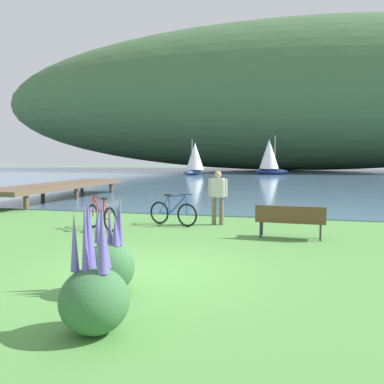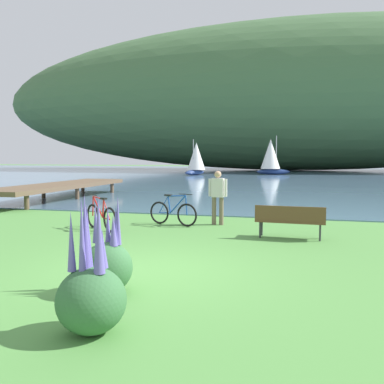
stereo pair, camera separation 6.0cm
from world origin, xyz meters
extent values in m
plane|color=#518E42|center=(0.00, 0.00, 0.00)|extent=(200.00, 200.00, 0.00)
cube|color=#5B7F9E|center=(0.00, 47.45, 0.02)|extent=(180.00, 80.00, 0.04)
ellipsoid|color=#42663D|center=(1.25, 62.74, 11.86)|extent=(102.39, 28.00, 23.64)
cube|color=brown|center=(2.52, 3.96, 0.45)|extent=(1.82, 0.58, 0.05)
cube|color=brown|center=(2.51, 3.75, 0.68)|extent=(1.80, 0.14, 0.40)
cylinder|color=#2D2D33|center=(1.77, 4.17, 0.23)|extent=(0.05, 0.05, 0.45)
cylinder|color=#2D2D33|center=(3.30, 4.08, 0.23)|extent=(0.05, 0.05, 0.45)
cylinder|color=#2D2D33|center=(1.75, 3.83, 0.23)|extent=(0.05, 0.05, 0.45)
cylinder|color=#2D2D33|center=(3.28, 3.75, 0.23)|extent=(0.05, 0.05, 0.45)
torus|color=black|center=(-0.60, 5.07, 0.36)|extent=(0.71, 0.27, 0.72)
torus|color=black|center=(-1.61, 5.38, 0.36)|extent=(0.71, 0.27, 0.72)
cylinder|color=#1E4CB2|center=(-0.93, 5.17, 0.67)|extent=(0.59, 0.22, 0.61)
cylinder|color=#1E4CB2|center=(-0.96, 5.18, 0.94)|extent=(0.64, 0.23, 0.09)
cylinder|color=#1E4CB2|center=(-1.24, 5.26, 0.65)|extent=(0.13, 0.08, 0.54)
cylinder|color=#1E4CB2|center=(-1.40, 5.31, 0.37)|extent=(0.42, 0.15, 0.05)
cylinder|color=#1E4CB2|center=(-1.44, 5.33, 0.64)|extent=(0.36, 0.14, 0.56)
cylinder|color=#1E4CB2|center=(-0.63, 5.08, 0.66)|extent=(0.09, 0.06, 0.60)
cube|color=black|center=(-1.28, 5.28, 0.94)|extent=(0.26, 0.17, 0.05)
cylinder|color=black|center=(-0.65, 5.08, 1.00)|extent=(0.47, 0.16, 0.02)
torus|color=black|center=(-3.34, 4.19, 0.36)|extent=(0.62, 0.47, 0.72)
torus|color=black|center=(-2.48, 3.58, 0.36)|extent=(0.62, 0.47, 0.72)
cylinder|color=red|center=(-3.06, 3.99, 0.67)|extent=(0.52, 0.39, 0.61)
cylinder|color=red|center=(-3.03, 3.97, 0.94)|extent=(0.56, 0.41, 0.09)
cylinder|color=red|center=(-2.79, 3.80, 0.65)|extent=(0.13, 0.11, 0.54)
cylinder|color=red|center=(-2.65, 3.70, 0.37)|extent=(0.37, 0.27, 0.05)
cylinder|color=red|center=(-2.62, 3.68, 0.64)|extent=(0.32, 0.24, 0.56)
cylinder|color=red|center=(-3.32, 4.17, 0.66)|extent=(0.09, 0.08, 0.60)
cube|color=black|center=(-2.76, 3.78, 0.94)|extent=(0.25, 0.22, 0.05)
cylinder|color=black|center=(-3.30, 4.16, 1.00)|extent=(0.41, 0.30, 0.02)
cylinder|color=#72604C|center=(0.13, 5.68, 0.44)|extent=(0.14, 0.14, 0.88)
cylinder|color=#72604C|center=(0.37, 5.66, 0.44)|extent=(0.14, 0.14, 0.88)
cube|color=silver|center=(0.25, 5.67, 1.18)|extent=(0.39, 0.24, 0.60)
sphere|color=tan|center=(0.25, 5.67, 1.60)|extent=(0.22, 0.22, 0.22)
cylinder|color=silver|center=(-0.01, 5.68, 1.18)|extent=(0.09, 0.09, 0.56)
cylinder|color=silver|center=(0.51, 5.65, 1.18)|extent=(0.09, 0.09, 0.56)
ellipsoid|color=#386B3D|center=(-0.17, -1.34, 0.40)|extent=(0.81, 0.81, 0.80)
cylinder|color=#386B3D|center=(-0.03, -1.37, 0.70)|extent=(0.02, 0.02, 0.12)
cone|color=#6B5BB7|center=(-0.03, -1.37, 1.01)|extent=(0.13, 0.13, 0.49)
cylinder|color=#386B3D|center=(-0.18, -1.26, 0.70)|extent=(0.02, 0.02, 0.12)
cone|color=#6B5BB7|center=(-0.18, -1.26, 1.06)|extent=(0.10, 0.10, 0.61)
cylinder|color=#386B3D|center=(0.00, -1.27, 0.70)|extent=(0.02, 0.02, 0.12)
cone|color=#6B5BB7|center=(0.00, -1.27, 1.15)|extent=(0.10, 0.10, 0.78)
cylinder|color=#386B3D|center=(-0.41, -1.22, 0.70)|extent=(0.02, 0.02, 0.12)
cone|color=#6B5BB7|center=(-0.41, -1.22, 1.08)|extent=(0.11, 0.11, 0.63)
cylinder|color=#386B3D|center=(-0.03, -1.27, 0.70)|extent=(0.02, 0.02, 0.12)
cone|color=#6B5BB7|center=(-0.03, -1.27, 1.07)|extent=(0.14, 0.14, 0.61)
ellipsoid|color=#386B3D|center=(0.34, -2.80, 0.41)|extent=(0.85, 0.85, 0.81)
cylinder|color=#386B3D|center=(0.27, -2.80, 0.71)|extent=(0.02, 0.02, 0.12)
cone|color=#6B5BB7|center=(0.27, -2.80, 1.24)|extent=(0.14, 0.14, 0.93)
cylinder|color=#386B3D|center=(0.48, -2.86, 0.71)|extent=(0.02, 0.02, 0.12)
cone|color=#6B5BB7|center=(0.48, -2.86, 1.23)|extent=(0.14, 0.14, 0.92)
cylinder|color=#386B3D|center=(0.27, -2.75, 0.71)|extent=(0.02, 0.02, 0.12)
cone|color=#6B5BB7|center=(0.27, -2.75, 1.18)|extent=(0.14, 0.14, 0.81)
cylinder|color=#386B3D|center=(0.12, -2.86, 0.71)|extent=(0.02, 0.02, 0.12)
cone|color=#6B5BB7|center=(0.12, -2.86, 1.14)|extent=(0.10, 0.10, 0.73)
cylinder|color=#386B3D|center=(0.41, -2.62, 0.71)|extent=(0.02, 0.02, 0.12)
cone|color=#6B5BB7|center=(0.41, -2.62, 1.01)|extent=(0.14, 0.14, 0.49)
cylinder|color=#386B3D|center=(0.27, -2.87, 0.71)|extent=(0.02, 0.02, 0.12)
cone|color=#6B5BB7|center=(0.27, -2.87, 1.22)|extent=(0.09, 0.09, 0.91)
ellipsoid|color=navy|center=(-9.29, 40.48, 0.35)|extent=(2.19, 3.69, 0.62)
cylinder|color=#B2B2B2|center=(-9.38, 40.22, 2.44)|extent=(0.09, 0.09, 3.56)
cone|color=white|center=(-9.17, 40.79, 2.27)|extent=(2.72, 2.72, 3.21)
ellipsoid|color=navy|center=(-0.40, 44.39, 0.39)|extent=(4.14, 1.83, 0.70)
cylinder|color=#B2B2B2|center=(-0.09, 44.44, 2.74)|extent=(0.10, 0.10, 4.00)
cone|color=white|center=(-0.77, 44.32, 2.54)|extent=(2.76, 2.76, 3.60)
cube|color=brown|center=(-9.00, 11.45, 0.70)|extent=(2.40, 10.00, 0.20)
cylinder|color=brown|center=(-8.04, 7.45, 0.30)|extent=(0.20, 0.20, 0.60)
cylinder|color=brown|center=(-9.96, 11.45, 0.30)|extent=(0.20, 0.20, 0.60)
cylinder|color=brown|center=(-8.04, 11.45, 0.30)|extent=(0.20, 0.20, 0.60)
cylinder|color=brown|center=(-9.96, 15.45, 0.30)|extent=(0.20, 0.20, 0.60)
cylinder|color=brown|center=(-8.04, 15.45, 0.30)|extent=(0.20, 0.20, 0.60)
camera|label=1|loc=(2.69, -7.27, 2.14)|focal=39.09mm
camera|label=2|loc=(2.75, -7.26, 2.14)|focal=39.09mm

